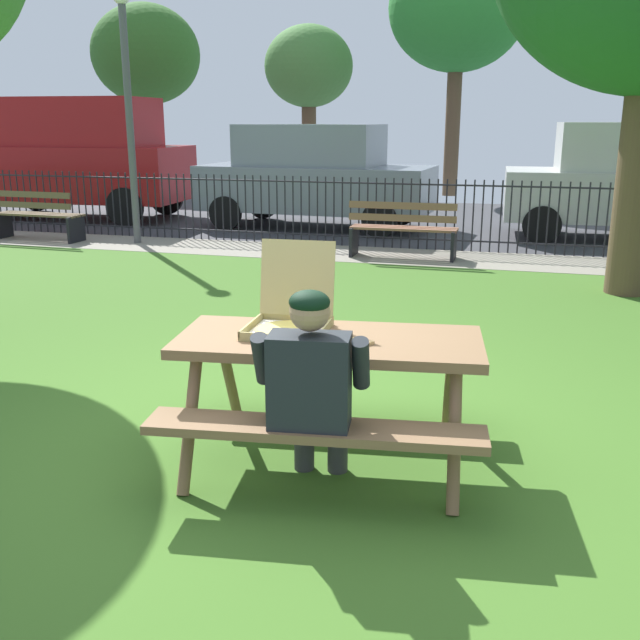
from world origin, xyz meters
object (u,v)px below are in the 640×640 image
far_tree_center (458,9)px  far_tree_midleft (309,69)px  park_bench_center (403,231)px  park_bench_left (37,216)px  picnic_table_foreground (329,365)px  parked_car_center (314,175)px  pizza_box_open (291,314)px  far_tree_left (146,55)px  parked_car_right (623,181)px  parked_car_left (73,155)px  pizza_slice_on_table (354,341)px  adult_at_table (312,384)px  lamp_post_walkway (128,91)px

far_tree_center → far_tree_midleft: bearing=180.0°
park_bench_center → park_bench_left: bearing=180.0°
picnic_table_foreground → parked_car_center: parked_car_center is taller
pizza_box_open → far_tree_left: far_tree_left is taller
park_bench_left → far_tree_left: bearing=106.9°
parked_car_right → parked_car_center: bearing=180.0°
parked_car_left → pizza_box_open: bearing=-50.7°
picnic_table_foreground → pizza_slice_on_table: size_ratio=7.39×
parked_car_right → far_tree_midleft: (-7.65, 7.01, 2.39)m
parked_car_center → far_tree_midleft: 7.71m
adult_at_table → parked_car_left: size_ratio=0.25×
adult_at_table → picnic_table_foreground: bearing=94.7°
parked_car_left → adult_at_table: bearing=-51.3°
lamp_post_walkway → far_tree_left: bearing=116.4°
adult_at_table → parked_car_right: size_ratio=0.30×
pizza_box_open → parked_car_left: 12.26m
parked_car_left → park_bench_center: bearing=-20.6°
far_tree_center → park_bench_center: bearing=-88.5°
pizza_slice_on_table → lamp_post_walkway: bearing=127.2°
parked_car_center → parked_car_right: (5.51, -0.00, 0.01)m
lamp_post_walkway → parked_car_left: lamp_post_walkway is taller
parked_car_left → pizza_slice_on_table: bearing=-49.6°
far_tree_left → far_tree_midleft: size_ratio=1.16×
lamp_post_walkway → parked_car_center: size_ratio=0.90×
parked_car_left → far_tree_center: size_ratio=0.74×
parked_car_center → far_tree_left: (-7.16, 7.01, 2.87)m
parked_car_left → far_tree_center: (7.15, 7.01, 3.51)m
pizza_slice_on_table → lamp_post_walkway: 9.02m
pizza_box_open → parked_car_right: size_ratio=0.14×
picnic_table_foreground → far_tree_left: (-9.96, 16.59, 3.28)m
pizza_box_open → far_tree_midleft: far_tree_midleft is taller
adult_at_table → parked_car_right: 10.43m
pizza_slice_on_table → parked_car_center: (-2.97, 9.65, 0.23)m
adult_at_table → park_bench_left: (-7.02, 7.29, -0.24)m
pizza_box_open → far_tree_center: far_tree_center is taller
parked_car_right → far_tree_center: (-3.59, 7.01, 3.81)m
adult_at_table → far_tree_center: 17.61m
picnic_table_foreground → pizza_box_open: bearing=159.6°
park_bench_center → parked_car_center: bearing=127.9°
pizza_box_open → lamp_post_walkway: 8.62m
picnic_table_foreground → adult_at_table: (0.04, -0.50, 0.06)m
park_bench_center → parked_car_right: (3.34, 2.79, 0.59)m
parked_car_right → parked_car_left: bearing=180.0°
lamp_post_walkway → far_tree_midleft: bearing=88.5°
adult_at_table → park_bench_center: bearing=95.3°
far_tree_midleft → lamp_post_walkway: bearing=-91.5°
lamp_post_walkway → parked_car_center: bearing=47.3°
adult_at_table → far_tree_midleft: far_tree_midleft is taller
park_bench_center → lamp_post_walkway: size_ratio=0.40×
pizza_slice_on_table → park_bench_left: 9.91m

